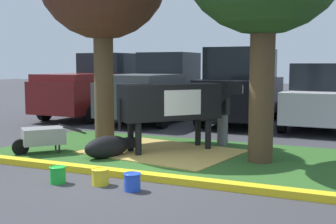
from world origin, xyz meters
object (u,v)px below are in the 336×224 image
(wheelbarrow, at_px, (42,137))
(bucket_blue, at_px, (132,182))
(cow_holstein, at_px, (174,102))
(bucket_yellow, at_px, (100,176))
(pickup_truck_black, at_px, (159,89))
(suv_black, at_px, (242,86))
(pickup_truck_maroon, at_px, (97,87))
(person_handler, at_px, (223,113))
(bucket_green, at_px, (58,174))
(sedan_silver, at_px, (321,97))
(calf_lying, at_px, (109,147))

(wheelbarrow, distance_m, bucket_blue, 3.69)
(cow_holstein, xyz_separation_m, wheelbarrow, (-2.58, -1.45, -0.75))
(bucket_yellow, xyz_separation_m, pickup_truck_black, (-2.77, 8.14, 0.97))
(suv_black, bearing_deg, pickup_truck_maroon, -176.85)
(person_handler, relative_size, bucket_yellow, 5.04)
(bucket_blue, bearing_deg, pickup_truck_black, 112.55)
(bucket_green, relative_size, bucket_yellow, 0.95)
(bucket_yellow, distance_m, pickup_truck_maroon, 9.83)
(bucket_blue, bearing_deg, pickup_truck_maroon, 126.25)
(pickup_truck_black, bearing_deg, sedan_silver, 1.98)
(wheelbarrow, relative_size, suv_black, 0.30)
(calf_lying, bearing_deg, bucket_yellow, -61.79)
(calf_lying, bearing_deg, bucket_green, -81.92)
(calf_lying, xyz_separation_m, wheelbarrow, (-1.59, -0.21, 0.15))
(bucket_green, relative_size, suv_black, 0.06)
(calf_lying, distance_m, bucket_green, 2.11)
(bucket_yellow, bearing_deg, suv_black, 88.91)
(wheelbarrow, height_order, bucket_yellow, wheelbarrow)
(pickup_truck_maroon, xyz_separation_m, pickup_truck_black, (2.62, -0.01, 0.00))
(bucket_green, bearing_deg, calf_lying, 98.08)
(bucket_blue, relative_size, pickup_truck_black, 0.05)
(wheelbarrow, distance_m, bucket_green, 2.67)
(pickup_truck_black, bearing_deg, pickup_truck_maroon, 179.68)
(person_handler, relative_size, bucket_blue, 5.34)
(wheelbarrow, relative_size, bucket_green, 4.83)
(wheelbarrow, relative_size, bucket_yellow, 4.60)
(bucket_yellow, distance_m, sedan_silver, 8.80)
(bucket_green, bearing_deg, pickup_truck_black, 103.85)
(sedan_silver, bearing_deg, pickup_truck_maroon, -178.77)
(sedan_silver, bearing_deg, bucket_yellow, -107.87)
(calf_lying, xyz_separation_m, sedan_silver, (3.70, 6.45, 0.75))
(cow_holstein, xyz_separation_m, calf_lying, (-0.99, -1.24, -0.90))
(calf_lying, relative_size, suv_black, 0.29)
(calf_lying, distance_m, bucket_yellow, 2.14)
(person_handler, height_order, suv_black, suv_black)
(person_handler, bearing_deg, pickup_truck_maroon, 147.71)
(calf_lying, height_order, bucket_blue, calf_lying)
(wheelbarrow, xyz_separation_m, bucket_yellow, (2.60, -1.67, -0.24))
(pickup_truck_black, bearing_deg, suv_black, 6.24)
(cow_holstein, bearing_deg, bucket_yellow, -89.69)
(calf_lying, bearing_deg, pickup_truck_maroon, 124.95)
(bucket_green, distance_m, bucket_yellow, 0.74)
(pickup_truck_black, bearing_deg, bucket_blue, -67.45)
(person_handler, height_order, wheelbarrow, person_handler)
(pickup_truck_black, bearing_deg, calf_lying, -74.28)
(cow_holstein, distance_m, bucket_blue, 3.41)
(person_handler, relative_size, pickup_truck_black, 0.28)
(calf_lying, height_order, bucket_yellow, calf_lying)
(cow_holstein, relative_size, wheelbarrow, 1.87)
(pickup_truck_black, height_order, suv_black, suv_black)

